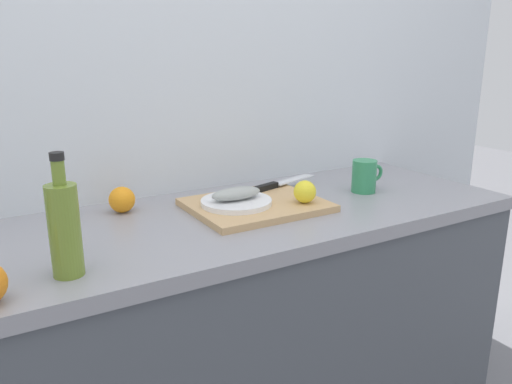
{
  "coord_description": "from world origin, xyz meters",
  "views": [
    {
      "loc": [
        -0.5,
        -1.21,
        1.35
      ],
      "look_at": [
        0.23,
        0.02,
        0.95
      ],
      "focal_mm": 35.55,
      "sensor_mm": 36.0,
      "label": 1
    }
  ],
  "objects_px": {
    "coffee_mug_1": "(365,176)",
    "white_plate": "(236,202)",
    "lemon_0": "(305,192)",
    "fish_fillet": "(236,194)",
    "olive_oil_bottle": "(64,228)",
    "chef_knife": "(276,184)",
    "cutting_board": "(256,205)"
  },
  "relations": [
    {
      "from": "cutting_board",
      "to": "coffee_mug_1",
      "type": "bearing_deg",
      "value": -3.63
    },
    {
      "from": "cutting_board",
      "to": "coffee_mug_1",
      "type": "relative_size",
      "value": 3.21
    },
    {
      "from": "cutting_board",
      "to": "coffee_mug_1",
      "type": "height_order",
      "value": "coffee_mug_1"
    },
    {
      "from": "fish_fillet",
      "to": "coffee_mug_1",
      "type": "height_order",
      "value": "coffee_mug_1"
    },
    {
      "from": "chef_knife",
      "to": "coffee_mug_1",
      "type": "distance_m",
      "value": 0.29
    },
    {
      "from": "cutting_board",
      "to": "white_plate",
      "type": "distance_m",
      "value": 0.07
    },
    {
      "from": "cutting_board",
      "to": "lemon_0",
      "type": "xyz_separation_m",
      "value": [
        0.12,
        -0.08,
        0.04
      ]
    },
    {
      "from": "white_plate",
      "to": "coffee_mug_1",
      "type": "distance_m",
      "value": 0.46
    },
    {
      "from": "lemon_0",
      "to": "chef_knife",
      "type": "bearing_deg",
      "value": 83.74
    },
    {
      "from": "coffee_mug_1",
      "to": "white_plate",
      "type": "bearing_deg",
      "value": 176.13
    },
    {
      "from": "white_plate",
      "to": "olive_oil_bottle",
      "type": "distance_m",
      "value": 0.55
    },
    {
      "from": "lemon_0",
      "to": "white_plate",
      "type": "bearing_deg",
      "value": 154.61
    },
    {
      "from": "fish_fillet",
      "to": "olive_oil_bottle",
      "type": "xyz_separation_m",
      "value": [
        -0.51,
        -0.2,
        0.05
      ]
    },
    {
      "from": "cutting_board",
      "to": "fish_fillet",
      "type": "bearing_deg",
      "value": 174.62
    },
    {
      "from": "fish_fillet",
      "to": "white_plate",
      "type": "bearing_deg",
      "value": 90.0
    },
    {
      "from": "fish_fillet",
      "to": "coffee_mug_1",
      "type": "distance_m",
      "value": 0.46
    },
    {
      "from": "cutting_board",
      "to": "olive_oil_bottle",
      "type": "bearing_deg",
      "value": -160.96
    },
    {
      "from": "lemon_0",
      "to": "cutting_board",
      "type": "bearing_deg",
      "value": 145.92
    },
    {
      "from": "olive_oil_bottle",
      "to": "white_plate",
      "type": "bearing_deg",
      "value": 21.78
    },
    {
      "from": "cutting_board",
      "to": "chef_knife",
      "type": "distance_m",
      "value": 0.18
    },
    {
      "from": "fish_fillet",
      "to": "chef_knife",
      "type": "bearing_deg",
      "value": 27.12
    },
    {
      "from": "cutting_board",
      "to": "coffee_mug_1",
      "type": "xyz_separation_m",
      "value": [
        0.4,
        -0.03,
        0.04
      ]
    },
    {
      "from": "white_plate",
      "to": "cutting_board",
      "type": "bearing_deg",
      "value": -5.38
    },
    {
      "from": "cutting_board",
      "to": "chef_knife",
      "type": "xyz_separation_m",
      "value": [
        0.14,
        0.11,
        0.02
      ]
    },
    {
      "from": "white_plate",
      "to": "coffee_mug_1",
      "type": "height_order",
      "value": "coffee_mug_1"
    },
    {
      "from": "fish_fillet",
      "to": "chef_knife",
      "type": "xyz_separation_m",
      "value": [
        0.2,
        0.1,
        -0.02
      ]
    },
    {
      "from": "white_plate",
      "to": "olive_oil_bottle",
      "type": "bearing_deg",
      "value": -158.22
    },
    {
      "from": "fish_fillet",
      "to": "coffee_mug_1",
      "type": "bearing_deg",
      "value": -3.87
    },
    {
      "from": "lemon_0",
      "to": "olive_oil_bottle",
      "type": "bearing_deg",
      "value": -170.38
    },
    {
      "from": "lemon_0",
      "to": "coffee_mug_1",
      "type": "relative_size",
      "value": 0.56
    },
    {
      "from": "white_plate",
      "to": "fish_fillet",
      "type": "height_order",
      "value": "fish_fillet"
    },
    {
      "from": "lemon_0",
      "to": "coffee_mug_1",
      "type": "height_order",
      "value": "coffee_mug_1"
    }
  ]
}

